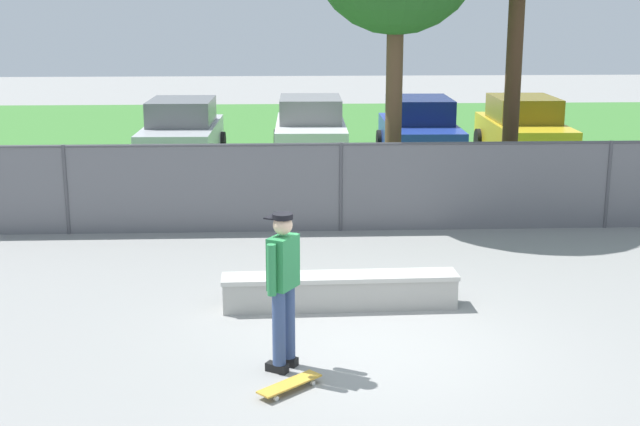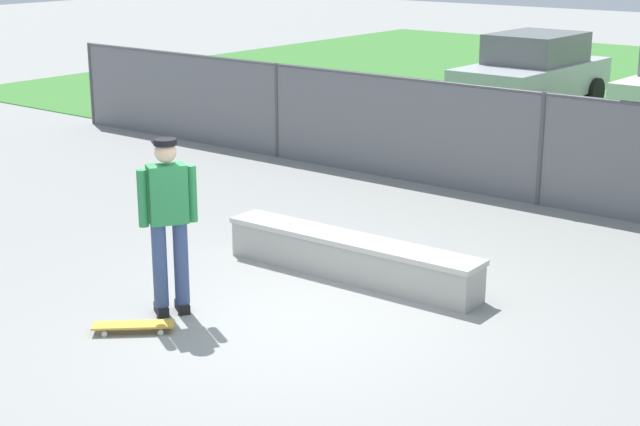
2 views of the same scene
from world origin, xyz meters
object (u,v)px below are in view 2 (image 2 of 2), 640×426
at_px(concrete_ledge, 351,257).
at_px(car_silver, 533,71).
at_px(skateboard, 133,325).
at_px(skateboarder, 168,218).

relative_size(concrete_ledge, car_silver, 0.77).
height_order(skateboard, car_silver, car_silver).
bearing_deg(skateboard, concrete_ledge, 74.43).
height_order(concrete_ledge, car_silver, car_silver).
xyz_separation_m(skateboarder, car_silver, (-2.58, 13.19, -0.19)).
bearing_deg(skateboard, car_silver, 100.83).
xyz_separation_m(concrete_ledge, skateboarder, (-0.78, -2.03, 0.79)).
bearing_deg(skateboard, skateboarder, 95.60).
xyz_separation_m(skateboarder, skateboard, (0.06, -0.58, -0.96)).
relative_size(skateboard, car_silver, 0.17).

